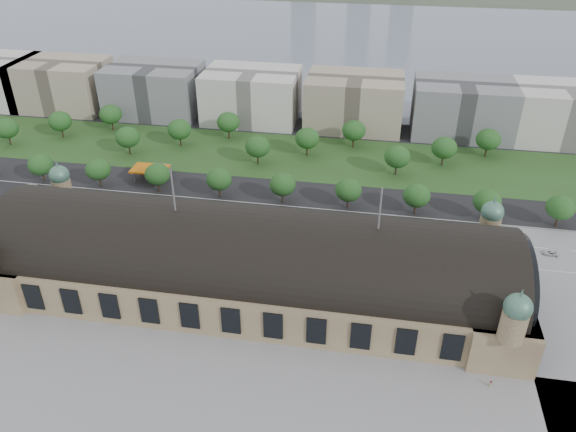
% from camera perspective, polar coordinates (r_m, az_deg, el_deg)
% --- Properties ---
extents(ground, '(900.00, 900.00, 0.00)m').
position_cam_1_polar(ground, '(165.37, -3.89, -7.64)').
color(ground, black).
rests_on(ground, ground).
extents(station, '(150.00, 48.40, 44.30)m').
position_cam_1_polar(station, '(159.13, -4.02, -4.76)').
color(station, tan).
rests_on(station, ground).
extents(plaza_south, '(190.00, 48.00, 0.12)m').
position_cam_1_polar(plaza_south, '(133.26, -4.04, -19.90)').
color(plaza_south, gray).
rests_on(plaza_south, ground).
extents(road_slab, '(260.00, 26.00, 0.10)m').
position_cam_1_polar(road_slab, '(199.95, -6.97, -0.23)').
color(road_slab, black).
rests_on(road_slab, ground).
extents(grass_belt, '(300.00, 45.00, 0.10)m').
position_cam_1_polar(grass_belt, '(245.73, -2.32, 6.28)').
color(grass_belt, '#294B1E').
rests_on(grass_belt, ground).
extents(petrol_station, '(14.00, 13.00, 5.05)m').
position_cam_1_polar(petrol_station, '(231.81, -13.26, 4.63)').
color(petrol_station, '#C7680B').
rests_on(petrol_station, ground).
extents(lake, '(700.00, 320.00, 0.08)m').
position_cam_1_polar(lake, '(436.34, 5.53, 17.37)').
color(lake, slate).
rests_on(lake, ground).
extents(office_1, '(45.00, 32.00, 24.00)m').
position_cam_1_polar(office_1, '(318.30, -21.96, 12.30)').
color(office_1, tan).
rests_on(office_1, ground).
extents(office_2, '(45.00, 32.00, 24.00)m').
position_cam_1_polar(office_2, '(295.83, -13.41, 12.37)').
color(office_2, slate).
rests_on(office_2, ground).
extents(office_3, '(45.00, 32.00, 24.00)m').
position_cam_1_polar(office_3, '(280.55, -3.72, 12.12)').
color(office_3, silver).
rests_on(office_3, ground).
extents(office_4, '(45.00, 32.00, 24.00)m').
position_cam_1_polar(office_4, '(273.69, 6.74, 11.47)').
color(office_4, tan).
rests_on(office_4, ground).
extents(office_5, '(45.00, 32.00, 24.00)m').
position_cam_1_polar(office_5, '(275.87, 17.31, 10.44)').
color(office_5, slate).
rests_on(office_5, ground).
extents(office_6, '(45.00, 32.00, 24.00)m').
position_cam_1_polar(office_6, '(285.41, 26.36, 9.27)').
color(office_6, silver).
rests_on(office_6, ground).
extents(tree_row_1, '(9.60, 9.60, 11.52)m').
position_cam_1_polar(tree_row_1, '(239.65, -23.85, 4.79)').
color(tree_row_1, '#2D2116').
rests_on(tree_row_1, ground).
extents(tree_row_2, '(9.60, 9.60, 11.52)m').
position_cam_1_polar(tree_row_2, '(227.63, -18.74, 4.50)').
color(tree_row_2, '#2D2116').
rests_on(tree_row_2, ground).
extents(tree_row_3, '(9.60, 9.60, 11.52)m').
position_cam_1_polar(tree_row_3, '(217.60, -13.12, 4.14)').
color(tree_row_3, '#2D2116').
rests_on(tree_row_3, ground).
extents(tree_row_4, '(9.60, 9.60, 11.52)m').
position_cam_1_polar(tree_row_4, '(209.85, -7.03, 3.71)').
color(tree_row_4, '#2D2116').
rests_on(tree_row_4, ground).
extents(tree_row_5, '(9.60, 9.60, 11.52)m').
position_cam_1_polar(tree_row_5, '(204.64, -0.56, 3.21)').
color(tree_row_5, '#2D2116').
rests_on(tree_row_5, ground).
extents(tree_row_6, '(9.60, 9.60, 11.52)m').
position_cam_1_polar(tree_row_6, '(202.16, 6.15, 2.64)').
color(tree_row_6, '#2D2116').
rests_on(tree_row_6, ground).
extents(tree_row_7, '(9.60, 9.60, 11.52)m').
position_cam_1_polar(tree_row_7, '(202.51, 12.93, 2.03)').
color(tree_row_7, '#2D2116').
rests_on(tree_row_7, ground).
extents(tree_row_8, '(9.60, 9.60, 11.52)m').
position_cam_1_polar(tree_row_8, '(205.68, 19.59, 1.40)').
color(tree_row_8, '#2D2116').
rests_on(tree_row_8, ground).
extents(tree_row_9, '(9.60, 9.60, 11.52)m').
position_cam_1_polar(tree_row_9, '(211.54, 25.96, 0.78)').
color(tree_row_9, '#2D2116').
rests_on(tree_row_9, ground).
extents(tree_belt_0, '(10.40, 10.40, 12.48)m').
position_cam_1_polar(tree_belt_0, '(280.71, -26.70, 7.97)').
color(tree_belt_0, '#2D2116').
rests_on(tree_belt_0, ground).
extents(tree_belt_1, '(10.40, 10.40, 12.48)m').
position_cam_1_polar(tree_belt_1, '(279.45, -22.16, 8.92)').
color(tree_belt_1, '#2D2116').
rests_on(tree_belt_1, ground).
extents(tree_belt_2, '(10.40, 10.40, 12.48)m').
position_cam_1_polar(tree_belt_2, '(279.99, -17.58, 9.82)').
color(tree_belt_2, '#2D2116').
rests_on(tree_belt_2, ground).
extents(tree_belt_3, '(10.40, 10.40, 12.48)m').
position_cam_1_polar(tree_belt_3, '(251.92, -15.98, 7.71)').
color(tree_belt_3, '#2D2116').
rests_on(tree_belt_3, ground).
extents(tree_belt_4, '(10.40, 10.40, 12.48)m').
position_cam_1_polar(tree_belt_4, '(254.79, -10.98, 8.63)').
color(tree_belt_4, '#2D2116').
rests_on(tree_belt_4, ground).
extents(tree_belt_5, '(10.40, 10.40, 12.48)m').
position_cam_1_polar(tree_belt_5, '(259.59, -6.09, 9.46)').
color(tree_belt_5, '#2D2116').
rests_on(tree_belt_5, ground).
extents(tree_belt_6, '(10.40, 10.40, 12.48)m').
position_cam_1_polar(tree_belt_6, '(233.72, -3.11, 7.06)').
color(tree_belt_6, '#2D2116').
rests_on(tree_belt_6, ground).
extents(tree_belt_7, '(10.40, 10.40, 12.48)m').
position_cam_1_polar(tree_belt_7, '(241.35, 1.96, 7.90)').
color(tree_belt_7, '#2D2116').
rests_on(tree_belt_7, ground).
extents(tree_belt_8, '(10.40, 10.40, 12.48)m').
position_cam_1_polar(tree_belt_8, '(250.76, 6.71, 8.62)').
color(tree_belt_8, '#2D2116').
rests_on(tree_belt_8, ground).
extents(tree_belt_9, '(10.40, 10.40, 12.48)m').
position_cam_1_polar(tree_belt_9, '(228.66, 11.04, 5.94)').
color(tree_belt_9, '#2D2116').
rests_on(tree_belt_9, ground).
extents(tree_belt_10, '(10.40, 10.40, 12.48)m').
position_cam_1_polar(tree_belt_10, '(240.98, 15.59, 6.69)').
color(tree_belt_10, '#2D2116').
rests_on(tree_belt_10, ground).
extents(tree_belt_11, '(10.40, 10.40, 12.48)m').
position_cam_1_polar(tree_belt_11, '(254.70, 19.69, 7.33)').
color(tree_belt_11, '#2D2116').
rests_on(tree_belt_11, ground).
extents(traffic_car_1, '(3.99, 1.48, 1.30)m').
position_cam_1_polar(traffic_car_1, '(240.42, -24.56, 2.88)').
color(traffic_car_1, '#9C9EA4').
rests_on(traffic_car_1, ground).
extents(traffic_car_2, '(6.25, 3.46, 1.66)m').
position_cam_1_polar(traffic_car_2, '(212.61, -20.99, 0.06)').
color(traffic_car_2, black).
rests_on(traffic_car_2, ground).
extents(traffic_car_4, '(4.23, 1.76, 1.43)m').
position_cam_1_polar(traffic_car_4, '(191.99, -0.23, -1.17)').
color(traffic_car_4, '#161C3F').
rests_on(traffic_car_4, ground).
extents(traffic_car_5, '(4.03, 1.62, 1.30)m').
position_cam_1_polar(traffic_car_5, '(193.60, 10.05, -1.43)').
color(traffic_car_5, slate).
rests_on(traffic_car_5, ground).
extents(traffic_car_6, '(4.98, 2.53, 1.35)m').
position_cam_1_polar(traffic_car_6, '(197.94, 25.09, -3.43)').
color(traffic_car_6, silver).
rests_on(traffic_car_6, ground).
extents(parked_car_0, '(4.89, 3.18, 1.52)m').
position_cam_1_polar(parked_car_0, '(200.32, -18.02, -1.36)').
color(parked_car_0, black).
rests_on(parked_car_0, ground).
extents(parked_car_1, '(5.59, 4.64, 1.42)m').
position_cam_1_polar(parked_car_1, '(197.36, -17.21, -1.75)').
color(parked_car_1, maroon).
rests_on(parked_car_1, ground).
extents(parked_car_2, '(5.07, 3.45, 1.36)m').
position_cam_1_polar(parked_car_2, '(195.68, -14.48, -1.61)').
color(parked_car_2, '#1C1B4C').
rests_on(parked_car_2, ground).
extents(parked_car_3, '(4.08, 3.63, 1.34)m').
position_cam_1_polar(parked_car_3, '(197.04, -17.00, -1.79)').
color(parked_car_3, '#57595F').
rests_on(parked_car_3, ground).
extents(parked_car_4, '(3.86, 3.47, 1.27)m').
position_cam_1_polar(parked_car_4, '(203.52, -18.56, -0.96)').
color(parked_car_4, '#B9BABC').
rests_on(parked_car_4, ground).
extents(parked_car_5, '(5.23, 4.13, 1.32)m').
position_cam_1_polar(parked_car_5, '(199.87, -16.44, -1.19)').
color(parked_car_5, gray).
rests_on(parked_car_5, ground).
extents(parked_car_6, '(4.83, 3.41, 1.30)m').
position_cam_1_polar(parked_car_6, '(188.62, -7.48, -2.14)').
color(parked_car_6, black).
rests_on(parked_car_6, ground).
extents(bus_west, '(11.89, 3.92, 3.25)m').
position_cam_1_polar(bus_west, '(188.33, -5.79, -1.72)').
color(bus_west, red).
rests_on(bus_west, ground).
extents(bus_mid, '(13.63, 4.17, 3.74)m').
position_cam_1_polar(bus_mid, '(186.12, -2.96, -1.94)').
color(bus_mid, beige).
rests_on(bus_mid, ground).
extents(bus_east, '(11.40, 3.01, 3.15)m').
position_cam_1_polar(bus_east, '(187.24, 4.82, -1.90)').
color(bus_east, '#BBB6AE').
rests_on(bus_east, ground).
extents(pedestrian_0, '(0.93, 0.59, 1.82)m').
position_cam_1_polar(pedestrian_0, '(146.43, 19.88, -15.74)').
color(pedestrian_0, gray).
rests_on(pedestrian_0, ground).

